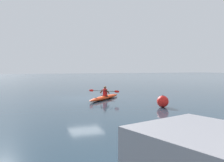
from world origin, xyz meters
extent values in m
plane|color=#233847|center=(0.00, 0.00, 0.00)|extent=(160.00, 160.00, 0.00)
ellipsoid|color=red|center=(-1.22, 0.93, 0.14)|extent=(3.57, 3.59, 0.27)
torus|color=black|center=(-1.20, 0.95, 0.25)|extent=(0.79, 0.79, 0.04)
cylinder|color=black|center=(-0.28, 1.88, 0.26)|extent=(0.18, 0.18, 0.02)
cylinder|color=red|center=(-1.27, 0.88, 0.51)|extent=(0.33, 0.33, 0.49)
sphere|color=brown|center=(-1.27, 0.88, 0.87)|extent=(0.21, 0.21, 0.21)
cylinder|color=black|center=(-1.13, 1.02, 0.63)|extent=(1.50, 1.49, 0.03)
ellipsoid|color=red|center=(-1.87, 1.76, 0.63)|extent=(0.31, 0.31, 0.17)
ellipsoid|color=red|center=(-0.39, 0.29, 0.63)|extent=(0.31, 0.31, 0.17)
cylinder|color=brown|center=(-1.40, 1.13, 0.57)|extent=(0.32, 0.18, 0.34)
cylinder|color=brown|center=(-1.02, 0.75, 0.57)|extent=(0.18, 0.32, 0.34)
cone|color=gray|center=(1.44, 12.48, 0.53)|extent=(1.23, 1.15, 1.02)
sphere|color=red|center=(-3.30, 5.59, 0.35)|extent=(0.69, 0.69, 0.69)
torus|color=#333338|center=(-3.30, 5.59, 0.72)|extent=(0.12, 0.12, 0.02)
camera|label=1|loc=(4.47, 18.06, 2.35)|focal=39.23mm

